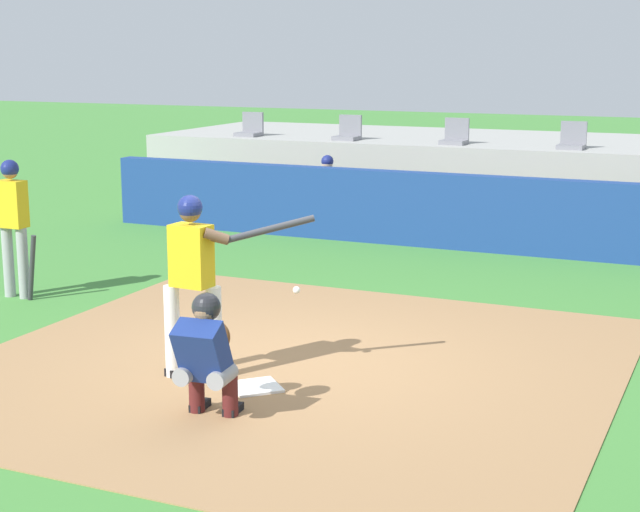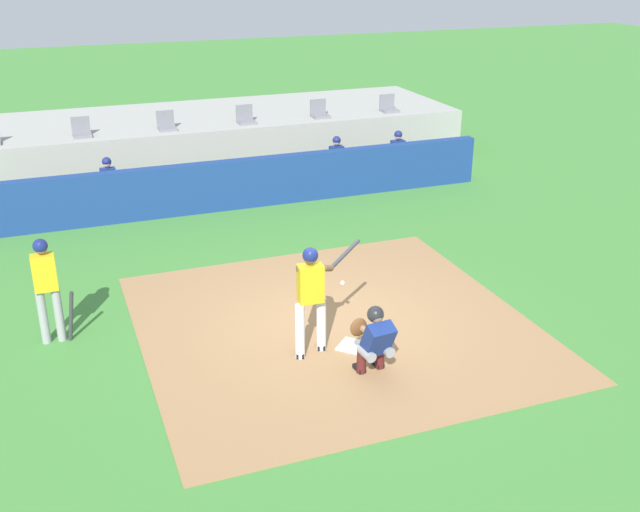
{
  "view_description": "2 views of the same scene",
  "coord_description": "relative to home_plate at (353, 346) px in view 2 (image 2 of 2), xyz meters",
  "views": [
    {
      "loc": [
        4.18,
        -8.71,
        3.15
      ],
      "look_at": [
        0.0,
        0.7,
        1.0
      ],
      "focal_mm": 55.77,
      "sensor_mm": 36.0,
      "label": 1
    },
    {
      "loc": [
        -4.19,
        -10.44,
        6.0
      ],
      "look_at": [
        0.0,
        0.7,
        1.0
      ],
      "focal_mm": 42.06,
      "sensor_mm": 36.0,
      "label": 2
    }
  ],
  "objects": [
    {
      "name": "ground_plane",
      "position": [
        0.0,
        0.8,
        -0.02
      ],
      "size": [
        80.0,
        80.0,
        0.0
      ],
      "primitive_type": "plane",
      "color": "#428438"
    },
    {
      "name": "on_deck_batter",
      "position": [
        -4.46,
        1.9,
        1.0
      ],
      "size": [
        0.58,
        0.23,
        1.79
      ],
      "color": "#99999E",
      "rests_on": "ground"
    },
    {
      "name": "stadium_seat_5",
      "position": [
        5.42,
        10.18,
        1.51
      ],
      "size": [
        0.46,
        0.46,
        0.48
      ],
      "color": "slate",
      "rests_on": "stands_platform"
    },
    {
      "name": "stadium_seat_1",
      "position": [
        -3.25,
        10.18,
        1.51
      ],
      "size": [
        0.46,
        0.46,
        0.48
      ],
      "color": "slate",
      "rests_on": "stands_platform"
    },
    {
      "name": "stadium_seat_2",
      "position": [
        -1.08,
        10.18,
        1.51
      ],
      "size": [
        0.46,
        0.46,
        0.48
      ],
      "color": "slate",
      "rests_on": "stands_platform"
    },
    {
      "name": "dirt_infield",
      "position": [
        0.0,
        0.8,
        -0.02
      ],
      "size": [
        6.4,
        6.4,
        0.01
      ],
      "primitive_type": "cube",
      "color": "#9E754C",
      "rests_on": "ground"
    },
    {
      "name": "dugout_bench",
      "position": [
        0.0,
        8.3,
        0.2
      ],
      "size": [
        11.8,
        0.44,
        0.45
      ],
      "primitive_type": "cube",
      "color": "olive",
      "rests_on": "ground"
    },
    {
      "name": "stands_platform",
      "position": [
        0.0,
        11.7,
        0.68
      ],
      "size": [
        15.0,
        4.4,
        1.4
      ],
      "primitive_type": "cube",
      "color": "#9E9E99",
      "rests_on": "ground"
    },
    {
      "name": "home_plate",
      "position": [
        0.0,
        0.0,
        0.0
      ],
      "size": [
        0.62,
        0.62,
        0.02
      ],
      "primitive_type": "cube",
      "rotation": [
        0.0,
        0.0,
        0.79
      ],
      "color": "white",
      "rests_on": "dirt_infield"
    },
    {
      "name": "catcher_crouched",
      "position": [
        -0.03,
        -0.83,
        0.59
      ],
      "size": [
        0.52,
        1.92,
        1.13
      ],
      "color": "gray",
      "rests_on": "ground"
    },
    {
      "name": "batter_at_plate",
      "position": [
        -0.67,
        0.07,
        1.01
      ],
      "size": [
        1.33,
        0.74,
        1.8
      ],
      "color": "silver",
      "rests_on": "ground"
    },
    {
      "name": "stadium_seat_4",
      "position": [
        3.25,
        10.18,
        1.51
      ],
      "size": [
        0.46,
        0.46,
        0.48
      ],
      "color": "slate",
      "rests_on": "stands_platform"
    },
    {
      "name": "dugout_player_0",
      "position": [
        -2.86,
        8.14,
        0.65
      ],
      "size": [
        0.49,
        0.7,
        1.3
      ],
      "color": "#939399",
      "rests_on": "ground"
    },
    {
      "name": "dugout_wall",
      "position": [
        0.0,
        7.3,
        0.58
      ],
      "size": [
        13.0,
        0.3,
        1.2
      ],
      "primitive_type": "cube",
      "color": "navy",
      "rests_on": "ground"
    },
    {
      "name": "dugout_player_1",
      "position": [
        3.02,
        8.14,
        0.65
      ],
      "size": [
        0.49,
        0.7,
        1.3
      ],
      "color": "#939399",
      "rests_on": "ground"
    },
    {
      "name": "dugout_player_2",
      "position": [
        4.81,
        8.14,
        0.65
      ],
      "size": [
        0.49,
        0.7,
        1.3
      ],
      "color": "#939399",
      "rests_on": "ground"
    },
    {
      "name": "stadium_seat_3",
      "position": [
        1.08,
        10.18,
        1.51
      ],
      "size": [
        0.46,
        0.46,
        0.48
      ],
      "color": "slate",
      "rests_on": "stands_platform"
    }
  ]
}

